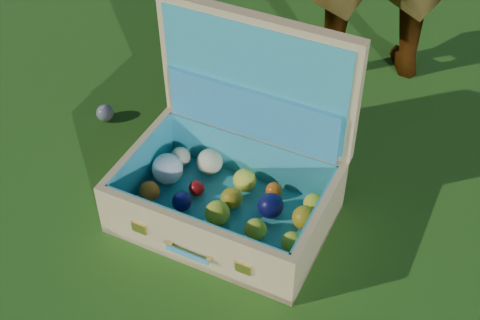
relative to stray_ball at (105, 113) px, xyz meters
name	(u,v)px	position (x,y,z in m)	size (l,w,h in m)	color
ground	(209,170)	(0.45, 0.00, -0.03)	(60.00, 60.00, 0.00)	#215114
stray_ball	(105,113)	(0.00, 0.00, 0.00)	(0.06, 0.06, 0.06)	#386193
suitcase	(235,164)	(0.60, -0.07, 0.13)	(0.66, 0.52, 0.58)	#D8B474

